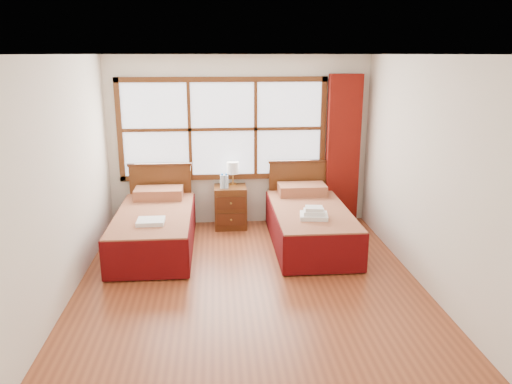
{
  "coord_description": "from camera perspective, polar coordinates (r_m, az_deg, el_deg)",
  "views": [
    {
      "loc": [
        -0.36,
        -5.36,
        2.61
      ],
      "look_at": [
        0.13,
        0.7,
        0.92
      ],
      "focal_mm": 35.0,
      "sensor_mm": 36.0,
      "label": 1
    }
  ],
  "objects": [
    {
      "name": "nightstand",
      "position": [
        7.7,
        -2.93,
        -1.72
      ],
      "size": [
        0.49,
        0.48,
        0.65
      ],
      "color": "#522A12",
      "rests_on": "floor"
    },
    {
      "name": "wall_left",
      "position": [
        5.76,
        -21.08,
        1.35
      ],
      "size": [
        0.0,
        4.5,
        4.5
      ],
      "primitive_type": "plane",
      "rotation": [
        1.57,
        0.0,
        1.57
      ],
      "color": "silver",
      "rests_on": "floor"
    },
    {
      "name": "wall_right",
      "position": [
        6.0,
        18.64,
        2.13
      ],
      "size": [
        0.0,
        4.5,
        4.5
      ],
      "primitive_type": "plane",
      "rotation": [
        1.57,
        0.0,
        -1.57
      ],
      "color": "silver",
      "rests_on": "floor"
    },
    {
      "name": "lamp",
      "position": [
        7.69,
        -2.66,
        2.71
      ],
      "size": [
        0.18,
        0.18,
        0.36
      ],
      "color": "#BC853C",
      "rests_on": "nightstand"
    },
    {
      "name": "floor",
      "position": [
        5.97,
        -0.74,
        -10.36
      ],
      "size": [
        4.5,
        4.5,
        0.0
      ],
      "primitive_type": "plane",
      "color": "brown",
      "rests_on": "ground"
    },
    {
      "name": "bottle_near",
      "position": [
        7.49,
        -3.88,
        1.2
      ],
      "size": [
        0.06,
        0.06,
        0.23
      ],
      "color": "#C0E1F7",
      "rests_on": "nightstand"
    },
    {
      "name": "bed_left",
      "position": [
        7.0,
        -11.47,
        -3.98
      ],
      "size": [
        1.03,
        2.05,
        1.0
      ],
      "color": "#44200E",
      "rests_on": "floor"
    },
    {
      "name": "wall_back",
      "position": [
        7.73,
        -1.93,
        5.79
      ],
      "size": [
        4.0,
        0.0,
        4.0
      ],
      "primitive_type": "plane",
      "rotation": [
        1.57,
        0.0,
        0.0
      ],
      "color": "silver",
      "rests_on": "floor"
    },
    {
      "name": "towels_left",
      "position": [
        6.45,
        -11.93,
        -3.31
      ],
      "size": [
        0.34,
        0.3,
        0.05
      ],
      "rotation": [
        0.0,
        0.0,
        0.0
      ],
      "color": "white",
      "rests_on": "bed_left"
    },
    {
      "name": "window",
      "position": [
        7.65,
        -3.82,
        7.18
      ],
      "size": [
        3.16,
        0.06,
        1.56
      ],
      "color": "white",
      "rests_on": "wall_back"
    },
    {
      "name": "bottle_far",
      "position": [
        7.5,
        -3.42,
        1.21
      ],
      "size": [
        0.06,
        0.06,
        0.23
      ],
      "color": "#C0E1F7",
      "rests_on": "nightstand"
    },
    {
      "name": "bed_right",
      "position": [
        7.07,
        6.12,
        -3.53
      ],
      "size": [
        1.04,
        2.06,
        1.01
      ],
      "color": "#44200E",
      "rests_on": "floor"
    },
    {
      "name": "curtain",
      "position": [
        7.86,
        9.91,
        4.76
      ],
      "size": [
        0.5,
        0.16,
        2.3
      ],
      "primitive_type": "cube",
      "color": "maroon",
      "rests_on": "wall_back"
    },
    {
      "name": "towels_right",
      "position": [
        6.53,
        6.63,
        -2.47
      ],
      "size": [
        0.4,
        0.36,
        0.15
      ],
      "rotation": [
        0.0,
        0.0,
        -0.15
      ],
      "color": "white",
      "rests_on": "bed_right"
    },
    {
      "name": "ceiling",
      "position": [
        5.37,
        -0.84,
        15.46
      ],
      "size": [
        4.5,
        4.5,
        0.0
      ],
      "primitive_type": "plane",
      "rotation": [
        3.14,
        0.0,
        0.0
      ],
      "color": "white",
      "rests_on": "wall_back"
    }
  ]
}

